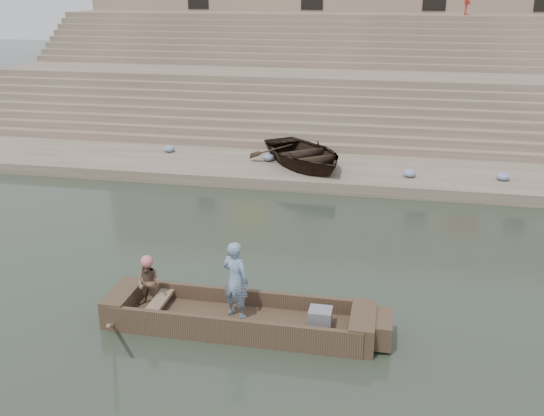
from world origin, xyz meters
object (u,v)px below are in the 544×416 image
(main_rowboat, at_px, (239,323))
(rowing_man, at_px, (148,283))
(television, at_px, (320,318))
(beached_rowboat, at_px, (304,154))
(standing_man, at_px, (236,280))

(main_rowboat, distance_m, rowing_man, 2.11)
(television, bearing_deg, beached_rowboat, 100.28)
(standing_man, height_order, beached_rowboat, standing_man)
(beached_rowboat, bearing_deg, rowing_man, -136.25)
(standing_man, distance_m, television, 1.87)
(standing_man, relative_size, rowing_man, 1.51)
(standing_man, height_order, rowing_man, standing_man)
(main_rowboat, height_order, television, television)
(main_rowboat, bearing_deg, beached_rowboat, 91.50)
(rowing_man, distance_m, beached_rowboat, 10.87)
(main_rowboat, distance_m, standing_man, 0.95)
(standing_man, distance_m, rowing_man, 1.95)
(standing_man, xyz_separation_m, rowing_man, (-1.93, 0.04, -0.28))
(standing_man, distance_m, beached_rowboat, 10.78)
(main_rowboat, xyz_separation_m, rowing_man, (-2.00, 0.13, 0.67))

